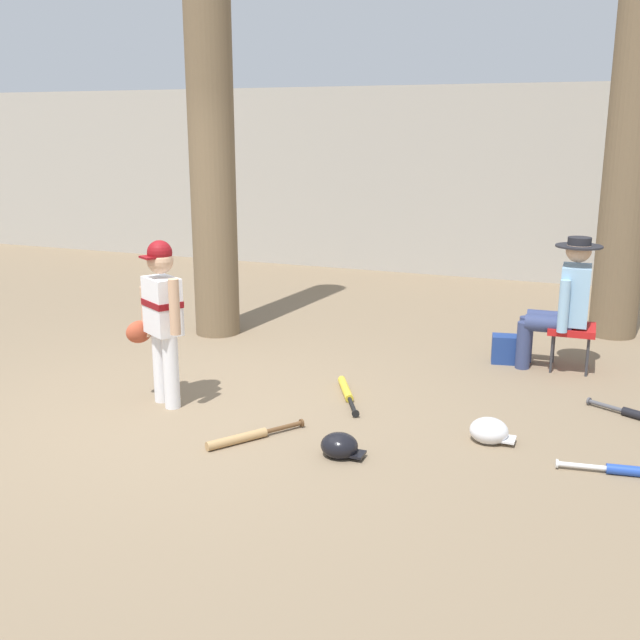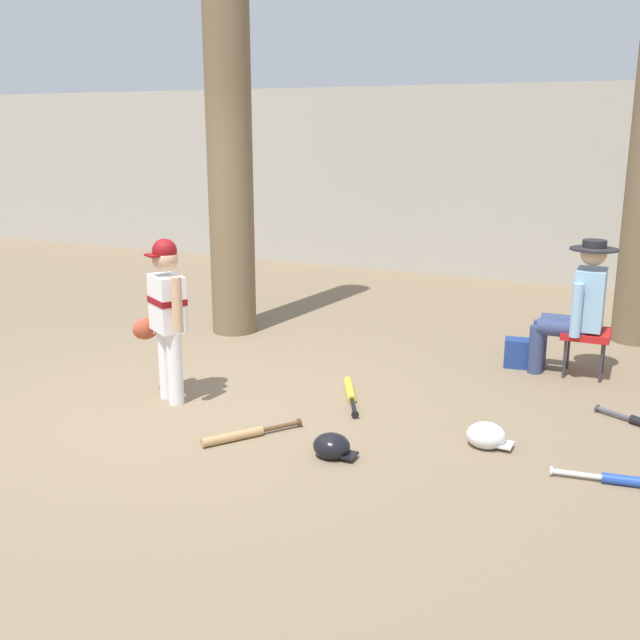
% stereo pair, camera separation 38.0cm
% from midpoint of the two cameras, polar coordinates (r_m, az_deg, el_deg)
% --- Properties ---
extents(ground_plane, '(60.00, 60.00, 0.00)m').
position_cam_midpoint_polar(ground_plane, '(5.93, -8.14, -6.80)').
color(ground_plane, '#7F6B51').
extents(concrete_back_wall, '(18.00, 0.36, 2.68)m').
position_cam_midpoint_polar(concrete_back_wall, '(11.35, 9.69, 10.28)').
color(concrete_back_wall, '#ADA89E').
rests_on(concrete_back_wall, ground).
extents(tree_near_player, '(0.64, 0.64, 5.74)m').
position_cam_midpoint_polar(tree_near_player, '(7.84, -5.55, 17.50)').
color(tree_near_player, brown).
rests_on(tree_near_player, ground).
extents(young_ballplayer, '(0.61, 0.36, 1.31)m').
position_cam_midpoint_polar(young_ballplayer, '(5.96, -9.78, 0.73)').
color(young_ballplayer, white).
rests_on(young_ballplayer, ground).
extents(folding_stool, '(0.41, 0.41, 0.41)m').
position_cam_midpoint_polar(folding_stool, '(7.03, 20.93, -1.11)').
color(folding_stool, red).
rests_on(folding_stool, ground).
extents(seated_spectator, '(0.67, 0.53, 1.20)m').
position_cam_midpoint_polar(seated_spectator, '(6.97, 20.33, 1.16)').
color(seated_spectator, navy).
rests_on(seated_spectator, ground).
extents(handbag_beside_stool, '(0.37, 0.23, 0.26)m').
position_cam_midpoint_polar(handbag_beside_stool, '(7.15, 16.60, -2.45)').
color(handbag_beside_stool, navy).
rests_on(handbag_beside_stool, ground).
extents(bat_blue_youth, '(0.76, 0.16, 0.07)m').
position_cam_midpoint_polar(bat_blue_youth, '(5.15, 24.38, -11.05)').
color(bat_blue_youth, '#2347AD').
rests_on(bat_blue_youth, ground).
extents(bat_yellow_trainer, '(0.42, 0.74, 0.07)m').
position_cam_midpoint_polar(bat_yellow_trainer, '(6.18, 4.07, -5.47)').
color(bat_yellow_trainer, yellow).
rests_on(bat_yellow_trainer, ground).
extents(bat_wood_tan, '(0.49, 0.67, 0.07)m').
position_cam_midpoint_polar(bat_wood_tan, '(5.36, -3.99, -8.68)').
color(bat_wood_tan, tan).
rests_on(bat_wood_tan, ground).
extents(batting_helmet_black, '(0.30, 0.23, 0.17)m').
position_cam_midpoint_polar(batting_helmet_black, '(5.08, 3.08, -9.52)').
color(batting_helmet_black, black).
rests_on(batting_helmet_black, ground).
extents(batting_helmet_white, '(0.32, 0.24, 0.18)m').
position_cam_midpoint_polar(batting_helmet_white, '(5.39, 14.46, -8.48)').
color(batting_helmet_white, silver).
rests_on(batting_helmet_white, ground).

